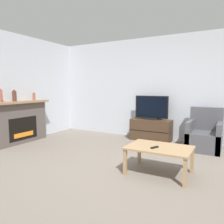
{
  "coord_description": "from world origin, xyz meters",
  "views": [
    {
      "loc": [
        1.27,
        -3.13,
        1.38
      ],
      "look_at": [
        -1.0,
        0.97,
        0.85
      ],
      "focal_mm": 35.0,
      "sensor_mm": 36.0,
      "label": 1
    }
  ],
  "objects_px": {
    "fireplace": "(19,122)",
    "remote": "(155,147)",
    "coffee_table": "(159,150)",
    "mantel_vase_centre_left": "(14,96)",
    "mantel_vase_left": "(1,96)",
    "tv": "(151,108)",
    "armchair": "(204,136)",
    "mantel_vase_right": "(34,96)",
    "tv_stand": "(151,130)"
  },
  "relations": [
    {
      "from": "coffee_table",
      "to": "tv",
      "type": "bearing_deg",
      "value": 112.18
    },
    {
      "from": "tv",
      "to": "coffee_table",
      "type": "xyz_separation_m",
      "value": [
        0.85,
        -2.09,
        -0.45
      ]
    },
    {
      "from": "mantel_vase_left",
      "to": "mantel_vase_right",
      "type": "relative_size",
      "value": 1.49
    },
    {
      "from": "mantel_vase_centre_left",
      "to": "fireplace",
      "type": "bearing_deg",
      "value": 98.03
    },
    {
      "from": "armchair",
      "to": "tv_stand",
      "type": "bearing_deg",
      "value": 169.09
    },
    {
      "from": "fireplace",
      "to": "tv",
      "type": "xyz_separation_m",
      "value": [
        2.76,
        1.85,
        0.3
      ]
    },
    {
      "from": "armchair",
      "to": "remote",
      "type": "height_order",
      "value": "armchair"
    },
    {
      "from": "tv",
      "to": "armchair",
      "type": "relative_size",
      "value": 0.94
    },
    {
      "from": "mantel_vase_right",
      "to": "armchair",
      "type": "height_order",
      "value": "mantel_vase_right"
    },
    {
      "from": "armchair",
      "to": "coffee_table",
      "type": "bearing_deg",
      "value": -104.33
    },
    {
      "from": "fireplace",
      "to": "mantel_vase_centre_left",
      "type": "relative_size",
      "value": 5.58
    },
    {
      "from": "tv_stand",
      "to": "armchair",
      "type": "distance_m",
      "value": 1.35
    },
    {
      "from": "mantel_vase_centre_left",
      "to": "mantel_vase_right",
      "type": "relative_size",
      "value": 1.35
    },
    {
      "from": "fireplace",
      "to": "coffee_table",
      "type": "height_order",
      "value": "fireplace"
    },
    {
      "from": "mantel_vase_left",
      "to": "armchair",
      "type": "xyz_separation_m",
      "value": [
        4.07,
        2.07,
        -0.89
      ]
    },
    {
      "from": "fireplace",
      "to": "armchair",
      "type": "xyz_separation_m",
      "value": [
        4.09,
        1.6,
        -0.24
      ]
    },
    {
      "from": "mantel_vase_centre_left",
      "to": "tv",
      "type": "distance_m",
      "value": 3.4
    },
    {
      "from": "mantel_vase_left",
      "to": "remote",
      "type": "relative_size",
      "value": 2.02
    },
    {
      "from": "tv_stand",
      "to": "tv",
      "type": "relative_size",
      "value": 1.19
    },
    {
      "from": "tv_stand",
      "to": "mantel_vase_centre_left",
      "type": "bearing_deg",
      "value": -144.32
    },
    {
      "from": "mantel_vase_left",
      "to": "remote",
      "type": "height_order",
      "value": "mantel_vase_left"
    },
    {
      "from": "tv_stand",
      "to": "tv",
      "type": "bearing_deg",
      "value": -90.0
    },
    {
      "from": "tv",
      "to": "mantel_vase_left",
      "type": "bearing_deg",
      "value": -139.77
    },
    {
      "from": "mantel_vase_right",
      "to": "remote",
      "type": "xyz_separation_m",
      "value": [
        3.55,
        -0.81,
        -0.69
      ]
    },
    {
      "from": "tv_stand",
      "to": "mantel_vase_left",
      "type": "bearing_deg",
      "value": -139.75
    },
    {
      "from": "coffee_table",
      "to": "remote",
      "type": "height_order",
      "value": "remote"
    },
    {
      "from": "mantel_vase_centre_left",
      "to": "remote",
      "type": "relative_size",
      "value": 1.83
    },
    {
      "from": "mantel_vase_centre_left",
      "to": "remote",
      "type": "distance_m",
      "value": 3.63
    },
    {
      "from": "tv_stand",
      "to": "tv",
      "type": "height_order",
      "value": "tv"
    },
    {
      "from": "tv",
      "to": "armchair",
      "type": "height_order",
      "value": "tv"
    },
    {
      "from": "coffee_table",
      "to": "remote",
      "type": "distance_m",
      "value": 0.13
    },
    {
      "from": "fireplace",
      "to": "tv_stand",
      "type": "bearing_deg",
      "value": 33.87
    },
    {
      "from": "mantel_vase_centre_left",
      "to": "remote",
      "type": "bearing_deg",
      "value": -3.54
    },
    {
      "from": "fireplace",
      "to": "coffee_table",
      "type": "relative_size",
      "value": 1.58
    },
    {
      "from": "remote",
      "to": "tv_stand",
      "type": "bearing_deg",
      "value": 134.07
    },
    {
      "from": "fireplace",
      "to": "mantel_vase_right",
      "type": "bearing_deg",
      "value": 87.98
    },
    {
      "from": "mantel_vase_centre_left",
      "to": "armchair",
      "type": "height_order",
      "value": "mantel_vase_centre_left"
    },
    {
      "from": "tv",
      "to": "mantel_vase_right",
      "type": "bearing_deg",
      "value": -153.29
    },
    {
      "from": "mantel_vase_left",
      "to": "remote",
      "type": "distance_m",
      "value": 3.63
    },
    {
      "from": "fireplace",
      "to": "remote",
      "type": "height_order",
      "value": "fireplace"
    },
    {
      "from": "mantel_vase_right",
      "to": "tv_stand",
      "type": "bearing_deg",
      "value": 26.75
    },
    {
      "from": "fireplace",
      "to": "mantel_vase_right",
      "type": "relative_size",
      "value": 7.53
    },
    {
      "from": "coffee_table",
      "to": "tv_stand",
      "type": "bearing_deg",
      "value": 112.15
    },
    {
      "from": "mantel_vase_right",
      "to": "tv",
      "type": "relative_size",
      "value": 0.24
    },
    {
      "from": "mantel_vase_left",
      "to": "mantel_vase_right",
      "type": "xyz_separation_m",
      "value": [
        -0.0,
        0.94,
        -0.05
      ]
    },
    {
      "from": "mantel_vase_right",
      "to": "armchair",
      "type": "distance_m",
      "value": 4.31
    },
    {
      "from": "tv",
      "to": "coffee_table",
      "type": "distance_m",
      "value": 2.3
    },
    {
      "from": "mantel_vase_centre_left",
      "to": "mantel_vase_right",
      "type": "xyz_separation_m",
      "value": [
        0.0,
        0.59,
        -0.03
      ]
    },
    {
      "from": "coffee_table",
      "to": "mantel_vase_right",
      "type": "bearing_deg",
      "value": 168.86
    },
    {
      "from": "mantel_vase_left",
      "to": "mantel_vase_centre_left",
      "type": "relative_size",
      "value": 1.1
    }
  ]
}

